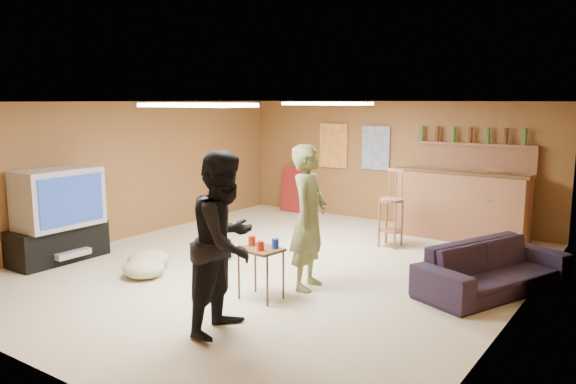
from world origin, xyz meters
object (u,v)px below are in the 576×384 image
Objects in this scene: bar_counter at (462,205)px; person_black at (225,242)px; tray_table at (261,274)px; tv_body at (58,198)px; person_olive at (309,217)px; sofa at (493,268)px.

bar_counter is 4.99m from person_black.
tv_body is at bearing -172.83° from tray_table.
bar_counter is at bearing 47.00° from tv_body.
person_olive reaches higher than sofa.
person_olive is at bearing 143.54° from sofa.
person_black is 1.08m from tray_table.
tray_table is (-0.24, 0.87, -0.58)m from person_black.
tv_body reaches higher than tray_table.
tv_body reaches higher than sofa.
person_olive is at bearing 16.80° from tv_body.
person_black reaches higher than tv_body.
tv_body is at bearing -133.00° from bar_counter.
person_black is (0.02, -1.50, 0.02)m from person_olive.
person_olive is (3.41, 1.03, -0.04)m from tv_body.
bar_counter reaches higher than tray_table.
bar_counter is 3.38× the size of tray_table.
sofa is 3.32× the size of tray_table.
person_olive is 2.91× the size of tray_table.
person_olive is 0.88m from tray_table.
tv_body is at bearing 73.39° from person_black.
person_olive reaches higher than tray_table.
person_olive is at bearing -102.18° from bar_counter.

